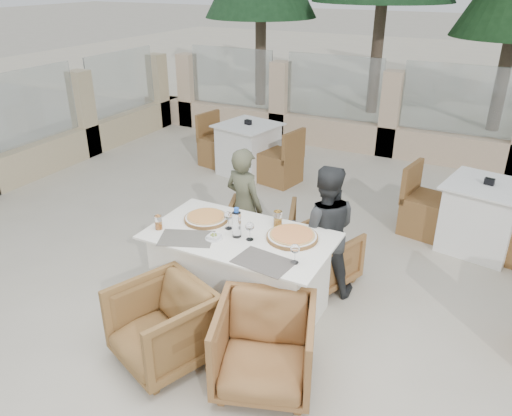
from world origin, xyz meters
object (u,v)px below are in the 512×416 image
at_px(pizza_right, 292,236).
at_px(armchair_near_right, 265,347).
at_px(wine_glass_near, 250,230).
at_px(pizza_left, 206,218).
at_px(wine_glass_centre, 228,219).
at_px(armchair_near_left, 163,326).
at_px(diner_right, 324,231).
at_px(bg_table_a, 248,149).
at_px(diner_left, 244,206).
at_px(water_bottle, 237,222).
at_px(dining_table, 241,273).
at_px(beer_glass_right, 278,219).
at_px(beer_glass_left, 158,223).
at_px(armchair_far_left, 261,234).
at_px(wine_glass_corner, 295,252).
at_px(olive_dish, 214,236).
at_px(armchair_far_right, 322,256).
at_px(bg_table_b, 482,217).

height_order(pizza_right, armchair_near_right, pizza_right).
distance_m(wine_glass_near, armchair_near_right, 0.99).
height_order(pizza_left, wine_glass_centre, wine_glass_centre).
xyz_separation_m(wine_glass_centre, armchair_near_left, (-0.08, -0.91, -0.54)).
relative_size(pizza_right, wine_glass_near, 2.38).
relative_size(wine_glass_centre, wine_glass_near, 1.00).
bearing_deg(pizza_left, armchair_near_right, -39.39).
relative_size(diner_right, bg_table_a, 0.79).
bearing_deg(diner_left, pizza_right, 155.20).
distance_m(water_bottle, armchair_near_right, 1.08).
bearing_deg(dining_table, wine_glass_centre, 158.46).
bearing_deg(diner_right, water_bottle, 27.93).
distance_m(dining_table, beer_glass_right, 0.59).
bearing_deg(armchair_near_left, armchair_near_right, 31.21).
height_order(pizza_right, wine_glass_centre, wine_glass_centre).
bearing_deg(diner_right, beer_glass_left, 12.80).
distance_m(pizza_right, armchair_far_left, 1.07).
relative_size(pizza_left, wine_glass_near, 2.16).
bearing_deg(bg_table_a, diner_left, -51.36).
bearing_deg(wine_glass_corner, pizza_right, 116.31).
xyz_separation_m(dining_table, pizza_right, (0.42, 0.14, 0.41)).
bearing_deg(water_bottle, armchair_near_left, -104.45).
distance_m(armchair_near_left, diner_left, 1.68).
xyz_separation_m(armchair_near_left, bg_table_a, (-1.33, 3.92, 0.06)).
bearing_deg(armchair_near_left, water_bottle, 97.48).
height_order(pizza_right, olive_dish, pizza_right).
xyz_separation_m(water_bottle, wine_glass_near, (0.13, -0.00, -0.04)).
xyz_separation_m(pizza_right, armchair_far_left, (-0.65, 0.70, -0.48)).
relative_size(wine_glass_centre, bg_table_a, 0.11).
xyz_separation_m(armchair_far_left, armchair_near_right, (0.82, -1.57, 0.01)).
relative_size(wine_glass_near, diner_left, 0.15).
xyz_separation_m(armchair_near_left, diner_left, (-0.16, 1.64, 0.31)).
xyz_separation_m(dining_table, diner_right, (0.54, 0.62, 0.26)).
relative_size(pizza_left, armchair_far_left, 0.56).
xyz_separation_m(armchair_far_right, armchair_near_right, (0.11, -1.50, 0.05)).
distance_m(dining_table, armchair_near_right, 0.94).
bearing_deg(pizza_right, diner_right, 76.03).
height_order(pizza_left, armchair_far_left, pizza_left).
distance_m(pizza_right, wine_glass_near, 0.36).
relative_size(armchair_near_right, diner_right, 0.57).
bearing_deg(water_bottle, beer_glass_left, -163.97).
bearing_deg(wine_glass_near, olive_dish, -156.25).
distance_m(armchair_near_right, diner_right, 1.38).
height_order(pizza_right, diner_right, diner_right).
bearing_deg(wine_glass_centre, pizza_left, 170.02).
height_order(pizza_left, diner_left, diner_left).
bearing_deg(water_bottle, wine_glass_near, -0.19).
distance_m(beer_glass_right, bg_table_a, 3.33).
bearing_deg(bg_table_b, bg_table_a, 176.20).
height_order(wine_glass_centre, armchair_near_right, wine_glass_centre).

